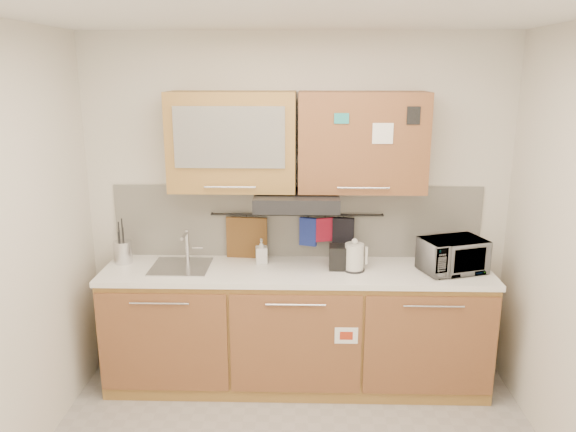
{
  "coord_description": "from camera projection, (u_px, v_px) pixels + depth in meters",
  "views": [
    {
      "loc": [
        0.04,
        -2.67,
        2.33
      ],
      "look_at": [
        -0.06,
        1.05,
        1.35
      ],
      "focal_mm": 35.0,
      "sensor_mm": 36.0,
      "label": 1
    }
  ],
  "objects": [
    {
      "name": "upper_cabinets",
      "position": [
        296.0,
        142.0,
        3.98
      ],
      "size": [
        1.82,
        0.37,
        0.7
      ],
      "color": "#AB803C",
      "rests_on": "wall_back"
    },
    {
      "name": "oven_mitt",
      "position": [
        308.0,
        232.0,
        4.27
      ],
      "size": [
        0.13,
        0.07,
        0.22
      ],
      "primitive_type": "cube",
      "rotation": [
        0.0,
        0.0,
        -0.31
      ],
      "color": "navy",
      "rests_on": "utensil_rail"
    },
    {
      "name": "utensil_crock",
      "position": [
        123.0,
        252.0,
        4.2
      ],
      "size": [
        0.15,
        0.15,
        0.34
      ],
      "rotation": [
        0.0,
        0.0,
        0.1
      ],
      "color": "silver",
      "rests_on": "countertop"
    },
    {
      "name": "cutting_board",
      "position": [
        247.0,
        242.0,
        4.3
      ],
      "size": [
        0.32,
        0.05,
        0.39
      ],
      "primitive_type": "cube",
      "rotation": [
        0.0,
        0.0,
        -0.1
      ],
      "color": "brown",
      "rests_on": "utensil_rail"
    },
    {
      "name": "sink",
      "position": [
        181.0,
        266.0,
        4.13
      ],
      "size": [
        0.42,
        0.4,
        0.26
      ],
      "color": "silver",
      "rests_on": "countertop"
    },
    {
      "name": "soap_bottle",
      "position": [
        261.0,
        251.0,
        4.19
      ],
      "size": [
        0.09,
        0.1,
        0.19
      ],
      "primitive_type": "imported",
      "rotation": [
        0.0,
        0.0,
        0.14
      ],
      "color": "#999999",
      "rests_on": "countertop"
    },
    {
      "name": "ceiling",
      "position": [
        294.0,
        7.0,
        2.51
      ],
      "size": [
        3.2,
        3.2,
        0.0
      ],
      "primitive_type": "plane",
      "rotation": [
        3.14,
        0.0,
        0.0
      ],
      "color": "white",
      "rests_on": "wall_back"
    },
    {
      "name": "kettle",
      "position": [
        354.0,
        258.0,
        4.03
      ],
      "size": [
        0.18,
        0.16,
        0.24
      ],
      "rotation": [
        0.0,
        0.0,
        0.17
      ],
      "color": "silver",
      "rests_on": "countertop"
    },
    {
      "name": "backsplash",
      "position": [
        297.0,
        221.0,
        4.3
      ],
      "size": [
        2.8,
        0.02,
        0.56
      ],
      "primitive_type": "cube",
      "color": "silver",
      "rests_on": "countertop"
    },
    {
      "name": "dark_pouch",
      "position": [
        343.0,
        234.0,
        4.27
      ],
      "size": [
        0.17,
        0.08,
        0.25
      ],
      "primitive_type": "cube",
      "rotation": [
        0.0,
        0.0,
        -0.19
      ],
      "color": "black",
      "rests_on": "utensil_rail"
    },
    {
      "name": "pot_holder",
      "position": [
        325.0,
        230.0,
        4.26
      ],
      "size": [
        0.15,
        0.07,
        0.18
      ],
      "primitive_type": "cube",
      "rotation": [
        0.0,
        0.0,
        0.3
      ],
      "color": "#B11732",
      "rests_on": "utensil_rail"
    },
    {
      "name": "range_hood",
      "position": [
        297.0,
        200.0,
        4.02
      ],
      "size": [
        0.6,
        0.46,
        0.1
      ],
      "primitive_type": "cube",
      "color": "black",
      "rests_on": "upper_cabinets"
    },
    {
      "name": "microwave",
      "position": [
        453.0,
        255.0,
        4.01
      ],
      "size": [
        0.51,
        0.42,
        0.24
      ],
      "primitive_type": "imported",
      "rotation": [
        0.0,
        0.0,
        0.33
      ],
      "color": "#999999",
      "rests_on": "countertop"
    },
    {
      "name": "wall_back",
      "position": [
        297.0,
        208.0,
        4.29
      ],
      "size": [
        3.2,
        0.0,
        3.2
      ],
      "primitive_type": "plane",
      "rotation": [
        1.57,
        0.0,
        0.0
      ],
      "color": "silver",
      "rests_on": "ground"
    },
    {
      "name": "utensil_rail",
      "position": [
        297.0,
        215.0,
        4.25
      ],
      "size": [
        1.3,
        0.02,
        0.02
      ],
      "primitive_type": "cylinder",
      "rotation": [
        0.0,
        1.57,
        0.0
      ],
      "color": "black",
      "rests_on": "backsplash"
    },
    {
      "name": "base_cabinet",
      "position": [
        296.0,
        333.0,
        4.22
      ],
      "size": [
        2.8,
        0.64,
        0.88
      ],
      "color": "#AB803C",
      "rests_on": "floor"
    },
    {
      "name": "toaster",
      "position": [
        345.0,
        257.0,
        4.07
      ],
      "size": [
        0.23,
        0.15,
        0.17
      ],
      "rotation": [
        0.0,
        0.0,
        -0.03
      ],
      "color": "black",
      "rests_on": "countertop"
    },
    {
      "name": "countertop",
      "position": [
        296.0,
        271.0,
        4.09
      ],
      "size": [
        2.82,
        0.62,
        0.04
      ],
      "primitive_type": "cube",
      "color": "white",
      "rests_on": "base_cabinet"
    }
  ]
}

